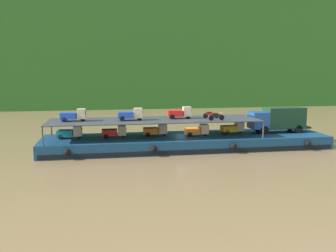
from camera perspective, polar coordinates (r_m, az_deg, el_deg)
ground_plane at (r=43.22m, az=2.92°, el=-3.47°), size 400.00×400.00×0.00m
hillside_far_bank at (r=104.05m, az=-4.77°, el=16.74°), size 121.49×33.45×42.41m
cargo_barge at (r=43.05m, az=2.93°, el=-2.50°), size 33.20×7.84×1.50m
covered_lorry at (r=46.94m, az=16.82°, el=1.09°), size 7.88×2.39×3.10m
cargo_rack at (r=41.97m, az=-2.12°, el=0.94°), size 24.00×6.47×2.00m
mini_truck_lower_stern at (r=42.39m, az=-15.05°, el=-0.98°), size 2.79×1.28×1.38m
mini_truck_lower_aft at (r=41.88m, az=-8.36°, el=-0.88°), size 2.76×1.23×1.38m
mini_truck_lower_mid at (r=42.58m, az=-1.97°, el=-0.64°), size 2.76×1.24×1.38m
mini_truck_lower_fore at (r=42.56m, az=4.56°, el=-0.67°), size 2.77×1.25×1.38m
mini_truck_lower_bow at (r=44.96m, az=10.10°, el=-0.28°), size 2.80×1.30×1.38m
mini_truck_upper_stern at (r=41.69m, az=-14.53°, el=1.67°), size 2.78×1.28×1.38m
mini_truck_upper_mid at (r=41.26m, az=-5.86°, el=1.83°), size 2.77×1.25×1.38m
mini_truck_upper_fore at (r=42.70m, az=1.86°, el=2.09°), size 2.76×1.24×1.38m
motorcycle_upper_port at (r=41.49m, az=7.57°, el=1.47°), size 1.90×0.55×0.87m
motorcycle_upper_centre at (r=43.32m, az=6.72°, el=1.79°), size 1.89×0.55×0.87m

